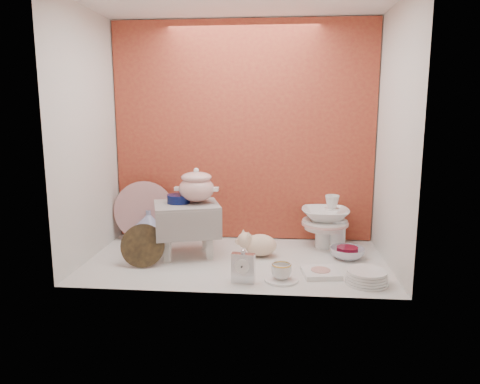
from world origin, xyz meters
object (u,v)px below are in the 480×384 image
Objects in this scene: blue_white_vase at (149,226)px; dinner_plate_stack at (367,277)px; crystal_bowl at (347,253)px; porcelain_tower at (325,221)px; floral_platter at (144,211)px; mantel_clock at (243,266)px; plush_pig at (260,245)px; gold_rim_teacup at (281,271)px; soup_tureen at (197,185)px; step_stool at (187,230)px.

blue_white_vase is 0.98× the size of dinner_plate_stack.
crystal_bowl is at bearing 96.01° from dinner_plate_stack.
porcelain_tower is at bearing 118.41° from crystal_bowl.
floral_platter is 1.05m from mantel_clock.
blue_white_vase is 0.61× the size of porcelain_tower.
plush_pig is 0.42m from gold_rim_teacup.
floral_platter is at bearing 144.54° from gold_rim_teacup.
soup_tureen is 1.24× the size of crystal_bowl.
crystal_bowl is 0.29m from porcelain_tower.
plush_pig is 0.72× the size of porcelain_tower.
step_stool reaches higher than blue_white_vase.
dinner_plate_stack is at bearing -22.72° from plush_pig.
blue_white_vase is at bearing -18.88° from floral_platter.
porcelain_tower is (0.42, 0.23, 0.10)m from plush_pig.
soup_tureen is 0.57m from blue_white_vase.
gold_rim_teacup is at bearing -38.06° from soup_tureen.
blue_white_vase reaches higher than mantel_clock.
gold_rim_teacup is (0.53, -0.42, -0.39)m from soup_tureen.
mantel_clock is 0.70× the size of plush_pig.
gold_rim_teacup is 0.30× the size of porcelain_tower.
floral_platter reaches higher than plush_pig.
soup_tureen is at bearing 156.96° from dinner_plate_stack.
floral_platter reaches higher than dinner_plate_stack.
soup_tureen is at bearing -165.54° from porcelain_tower.
crystal_bowl is at bearing 45.27° from mantel_clock.
crystal_bowl is at bearing -11.31° from floral_platter.
dinner_plate_stack is at bearing -83.99° from crystal_bowl.
soup_tureen is 1.18× the size of dinner_plate_stack.
mantel_clock is 1.66× the size of gold_rim_teacup.
blue_white_vase reaches higher than crystal_bowl.
gold_rim_teacup is 0.57m from crystal_bowl.
gold_rim_teacup is (0.92, -0.67, -0.05)m from blue_white_vase.
gold_rim_teacup reaches higher than crystal_bowl.
gold_rim_teacup is 0.49× the size of dinner_plate_stack.
blue_white_vase is at bearing 178.03° from porcelain_tower.
plush_pig is at bearing -19.07° from blue_white_vase.
soup_tureen is 2.42× the size of gold_rim_teacup.
soup_tureen is 0.66m from mantel_clock.
porcelain_tower reaches higher than dinner_plate_stack.
porcelain_tower reaches higher than gold_rim_teacup.
step_stool is at bearing -151.84° from soup_tureen.
step_stool is 0.93× the size of floral_platter.
porcelain_tower is at bearing 14.46° from soup_tureen.
mantel_clock is 0.83m from porcelain_tower.
crystal_bowl is at bearing -15.56° from step_stool.
plush_pig is 1.15× the size of dinner_plate_stack.
porcelain_tower is (-0.12, 0.22, 0.15)m from crystal_bowl.
porcelain_tower reaches higher than blue_white_vase.
crystal_bowl is at bearing 45.23° from gold_rim_teacup.
step_stool is 1.52× the size of plush_pig.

